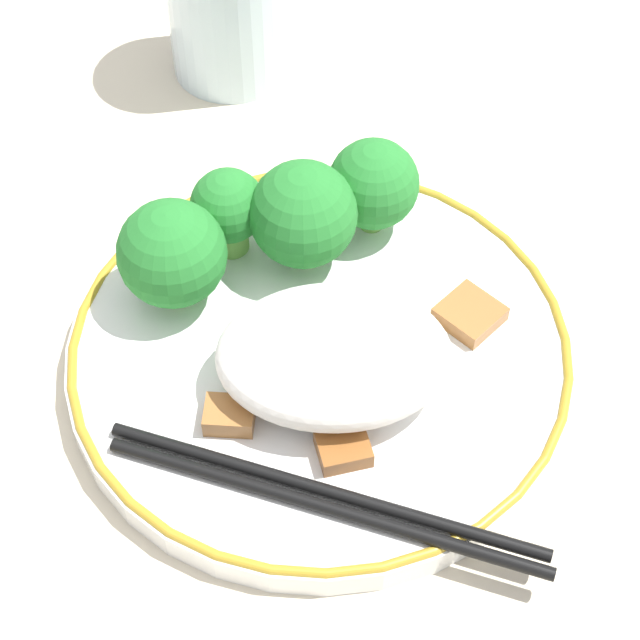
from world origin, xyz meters
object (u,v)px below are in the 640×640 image
(broccoli_back_center, at_px, (303,215))
(broccoli_back_right, at_px, (228,208))
(broccoli_back_left, at_px, (373,185))
(chopsticks, at_px, (324,498))
(plate, at_px, (320,351))
(broccoli_mid_left, at_px, (172,254))

(broccoli_back_center, relative_size, broccoli_back_right, 1.20)
(broccoli_back_left, bearing_deg, chopsticks, 79.96)
(broccoli_back_left, distance_m, broccoli_back_right, 0.08)
(broccoli_back_center, relative_size, chopsticks, 0.31)
(broccoli_back_right, relative_size, chopsticks, 0.26)
(chopsticks, bearing_deg, broccoli_back_center, -87.23)
(broccoli_back_right, xyz_separation_m, chopsticks, (-0.05, 0.16, -0.03))
(broccoli_back_center, bearing_deg, chopsticks, 92.77)
(broccoli_back_center, distance_m, chopsticks, 0.15)
(plate, bearing_deg, broccoli_back_left, -110.16)
(plate, relative_size, broccoli_back_left, 4.59)
(plate, height_order, broccoli_back_left, broccoli_back_left)
(broccoli_back_left, xyz_separation_m, chopsticks, (0.03, 0.17, -0.03))
(broccoli_back_center, bearing_deg, broccoli_mid_left, 20.62)
(broccoli_back_center, distance_m, broccoli_back_right, 0.04)
(broccoli_back_right, bearing_deg, broccoli_back_center, 167.19)
(broccoli_back_left, bearing_deg, plate, 69.84)
(broccoli_mid_left, bearing_deg, broccoli_back_center, -159.38)
(broccoli_mid_left, height_order, chopsticks, broccoli_mid_left)
(broccoli_back_center, relative_size, broccoli_mid_left, 1.02)
(plate, height_order, broccoli_back_center, broccoli_back_center)
(plate, bearing_deg, broccoli_back_center, -82.78)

